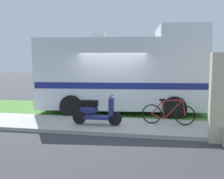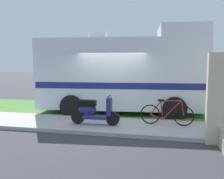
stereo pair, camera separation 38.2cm
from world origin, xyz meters
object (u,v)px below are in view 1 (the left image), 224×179
(motorhome_rv, at_px, (123,73))
(bicycle, at_px, (168,113))
(scooter, at_px, (95,111))
(pickup_truck_near, at_px, (201,82))
(pickup_truck_far, at_px, (128,78))

(motorhome_rv, relative_size, bicycle, 4.01)
(scooter, distance_m, bicycle, 2.39)
(pickup_truck_near, xyz_separation_m, pickup_truck_far, (-4.70, 2.71, -0.01))
(motorhome_rv, height_order, scooter, motorhome_rv)
(bicycle, height_order, pickup_truck_far, pickup_truck_far)
(motorhome_rv, height_order, pickup_truck_near, motorhome_rv)
(bicycle, bearing_deg, pickup_truck_near, 72.93)
(motorhome_rv, relative_size, scooter, 4.23)
(scooter, relative_size, bicycle, 0.95)
(pickup_truck_near, bearing_deg, scooter, -120.79)
(scooter, xyz_separation_m, pickup_truck_near, (4.54, 7.62, 0.41))
(scooter, height_order, pickup_truck_near, pickup_truck_near)
(pickup_truck_near, relative_size, pickup_truck_far, 1.05)
(motorhome_rv, distance_m, bicycle, 3.09)
(motorhome_rv, xyz_separation_m, pickup_truck_far, (-0.71, 7.66, -0.73))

